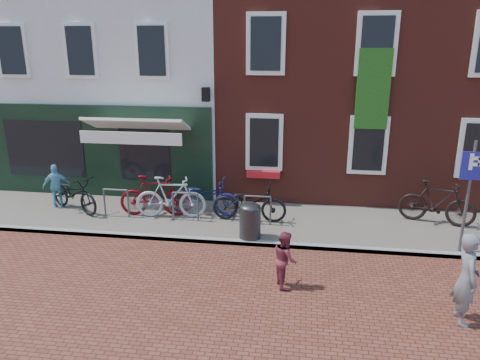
# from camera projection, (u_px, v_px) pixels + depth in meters

# --- Properties ---
(ground) EXTENTS (80.00, 80.00, 0.00)m
(ground) POSITION_uv_depth(u_px,v_px,m) (232.00, 245.00, 11.34)
(ground) COLOR brown
(sidewalk) EXTENTS (24.00, 3.00, 0.10)m
(sidewalk) POSITION_uv_depth(u_px,v_px,m) (276.00, 223.00, 12.61)
(sidewalk) COLOR slate
(sidewalk) RESTS_ON ground
(building_stucco) EXTENTS (8.00, 8.00, 9.00)m
(building_stucco) POSITION_uv_depth(u_px,v_px,m) (131.00, 51.00, 17.32)
(building_stucco) COLOR silver
(building_stucco) RESTS_ON ground
(building_brick_mid) EXTENTS (6.00, 8.00, 10.00)m
(building_brick_mid) POSITION_uv_depth(u_px,v_px,m) (318.00, 37.00, 16.22)
(building_brick_mid) COLOR maroon
(building_brick_mid) RESTS_ON ground
(litter_bin) EXTENTS (0.54, 0.54, 0.99)m
(litter_bin) POSITION_uv_depth(u_px,v_px,m) (250.00, 219.00, 11.39)
(litter_bin) COLOR #303032
(litter_bin) RESTS_ON sidewalk
(parking_sign) EXTENTS (0.50, 0.08, 2.67)m
(parking_sign) POSITION_uv_depth(u_px,v_px,m) (470.00, 182.00, 10.29)
(parking_sign) COLOR #4C4C4F
(parking_sign) RESTS_ON sidewalk
(woman) EXTENTS (0.41, 0.63, 1.72)m
(woman) POSITION_uv_depth(u_px,v_px,m) (467.00, 279.00, 8.02)
(woman) COLOR slate
(woman) RESTS_ON ground
(boy) EXTENTS (0.60, 0.69, 1.20)m
(boy) POSITION_uv_depth(u_px,v_px,m) (285.00, 259.00, 9.32)
(boy) COLOR maroon
(boy) RESTS_ON ground
(cafe_person) EXTENTS (0.83, 0.63, 1.31)m
(cafe_person) POSITION_uv_depth(u_px,v_px,m) (57.00, 186.00, 13.52)
(cafe_person) COLOR #6FB8D2
(cafe_person) RESTS_ON sidewalk
(bicycle_0) EXTENTS (2.14, 1.58, 1.07)m
(bicycle_0) POSITION_uv_depth(u_px,v_px,m) (74.00, 193.00, 13.22)
(bicycle_0) COLOR black
(bicycle_0) RESTS_ON sidewalk
(bicycle_1) EXTENTS (2.03, 0.77, 1.19)m
(bicycle_1) POSITION_uv_depth(u_px,v_px,m) (154.00, 196.00, 12.83)
(bicycle_1) COLOR #62060E
(bicycle_1) RESTS_ON sidewalk
(bicycle_2) EXTENTS (2.06, 0.77, 1.07)m
(bicycle_2) POSITION_uv_depth(u_px,v_px,m) (204.00, 197.00, 12.93)
(bicycle_2) COLOR navy
(bicycle_2) RESTS_ON sidewalk
(bicycle_3) EXTENTS (2.03, 0.75, 1.19)m
(bicycle_3) POSITION_uv_depth(u_px,v_px,m) (171.00, 197.00, 12.70)
(bicycle_3) COLOR #ABABAD
(bicycle_3) RESTS_ON sidewalk
(bicycle_4) EXTENTS (2.05, 0.74, 1.07)m
(bicycle_4) POSITION_uv_depth(u_px,v_px,m) (249.00, 202.00, 12.47)
(bicycle_4) COLOR black
(bicycle_4) RESTS_ON sidewalk
(bicycle_5) EXTENTS (2.06, 1.11, 1.19)m
(bicycle_5) POSITION_uv_depth(u_px,v_px,m) (437.00, 203.00, 12.27)
(bicycle_5) COLOR black
(bicycle_5) RESTS_ON sidewalk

